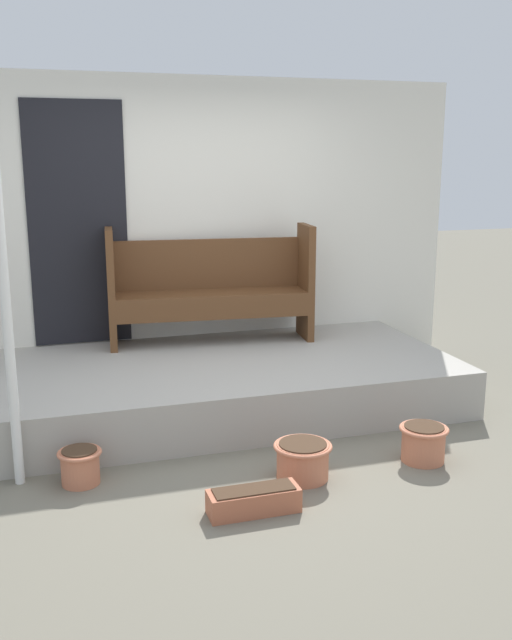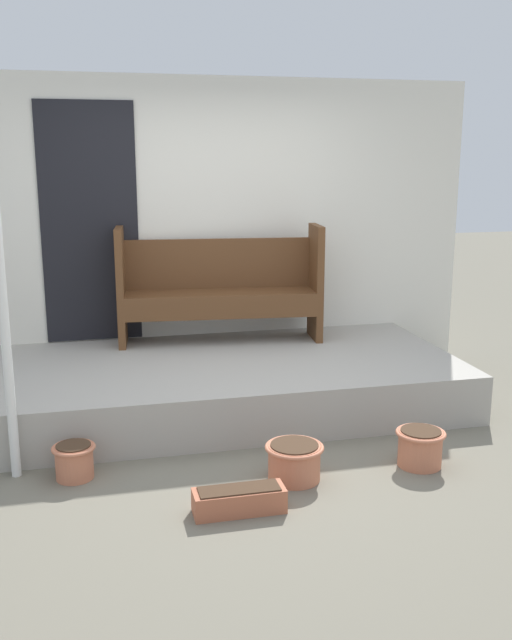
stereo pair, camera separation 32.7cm
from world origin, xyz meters
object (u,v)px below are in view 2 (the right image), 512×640
object	(u,v)px
flower_pot_left	(74,460)
flower_pot_middle	(294,460)
planter_box_rect	(239,500)
flower_pot_right	(420,446)
bench	(220,283)
support_post	(3,304)

from	to	relation	value
flower_pot_left	flower_pot_middle	world-z (taller)	flower_pot_middle
planter_box_rect	flower_pot_middle	bearing A→B (deg)	38.12
flower_pot_right	flower_pot_middle	bearing A→B (deg)	-179.62
flower_pot_right	bench	bearing A→B (deg)	114.54
support_post	flower_pot_left	xyz separation A→B (m)	(0.36, -0.12, -0.97)
flower_pot_right	planter_box_rect	size ratio (longest dim) A/B	0.62
flower_pot_middle	bench	bearing A→B (deg)	92.22
support_post	flower_pot_right	world-z (taller)	support_post
flower_pot_right	flower_pot_left	bearing A→B (deg)	171.42
flower_pot_right	planter_box_rect	bearing A→B (deg)	-165.21
flower_pot_middle	flower_pot_right	size ratio (longest dim) A/B	1.14
flower_pot_left	flower_pot_right	size ratio (longest dim) A/B	0.84
support_post	flower_pot_middle	size ratio (longest dim) A/B	6.02
support_post	bench	distance (m)	2.25
bench	flower_pot_left	distance (m)	2.23
support_post	bench	xyz separation A→B (m)	(1.59, 1.57, -0.22)
planter_box_rect	flower_pot_right	bearing A→B (deg)	14.79
bench	flower_pot_right	size ratio (longest dim) A/B	5.48
flower_pot_left	planter_box_rect	size ratio (longest dim) A/B	0.52
flower_pot_left	flower_pot_middle	bearing A→B (deg)	-14.14
bench	flower_pot_middle	xyz separation A→B (m)	(0.08, -2.02, -0.75)
flower_pot_left	flower_pot_right	distance (m)	2.18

